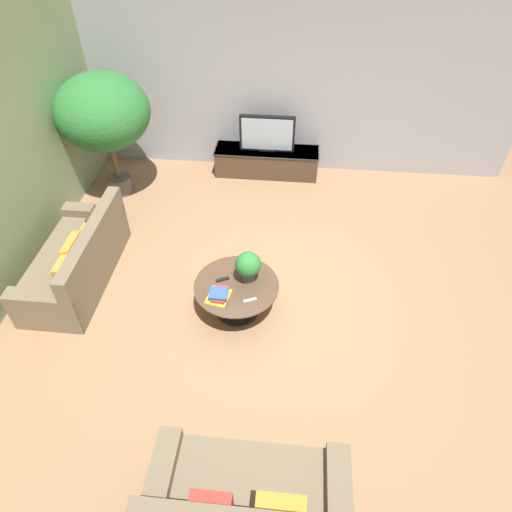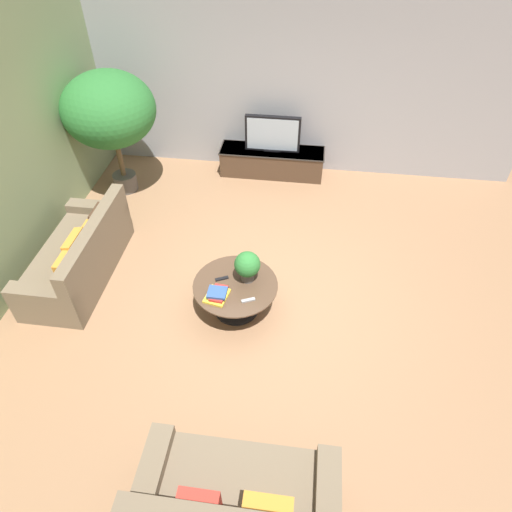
% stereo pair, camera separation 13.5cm
% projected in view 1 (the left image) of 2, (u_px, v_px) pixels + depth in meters
% --- Properties ---
extents(ground_plane, '(24.00, 24.00, 0.00)m').
position_uv_depth(ground_plane, '(270.00, 300.00, 5.78)').
color(ground_plane, '#8C6647').
extents(back_wall_stone, '(7.40, 0.12, 3.00)m').
position_uv_depth(back_wall_stone, '(288.00, 81.00, 7.14)').
color(back_wall_stone, '#939399').
rests_on(back_wall_stone, ground).
extents(media_console, '(1.76, 0.50, 0.45)m').
position_uv_depth(media_console, '(267.00, 161.00, 7.79)').
color(media_console, '#473323').
rests_on(media_console, ground).
extents(television, '(0.90, 0.13, 0.60)m').
position_uv_depth(television, '(267.00, 134.00, 7.44)').
color(television, black).
rests_on(television, media_console).
extents(coffee_table, '(1.01, 1.01, 0.43)m').
position_uv_depth(coffee_table, '(237.00, 292.00, 5.46)').
color(coffee_table, black).
rests_on(coffee_table, ground).
extents(couch_by_wall, '(0.84, 1.85, 0.84)m').
position_uv_depth(couch_by_wall, '(78.00, 261.00, 5.88)').
color(couch_by_wall, brown).
rests_on(couch_by_wall, ground).
extents(couch_near_entry, '(1.65, 0.84, 0.84)m').
position_uv_depth(couch_near_entry, '(248.00, 503.00, 3.75)').
color(couch_near_entry, brown).
rests_on(couch_near_entry, ground).
extents(potted_palm_tall, '(1.37, 1.37, 1.93)m').
position_uv_depth(potted_palm_tall, '(103.00, 113.00, 6.61)').
color(potted_palm_tall, '#514C47').
rests_on(potted_palm_tall, ground).
extents(potted_plant_tabletop, '(0.31, 0.31, 0.40)m').
position_uv_depth(potted_plant_tabletop, '(248.00, 266.00, 5.29)').
color(potted_plant_tabletop, '#514C47').
rests_on(potted_plant_tabletop, coffee_table).
extents(book_stack, '(0.29, 0.32, 0.09)m').
position_uv_depth(book_stack, '(219.00, 295.00, 5.21)').
color(book_stack, gold).
rests_on(book_stack, coffee_table).
extents(remote_black, '(0.16, 0.11, 0.02)m').
position_uv_depth(remote_black, '(222.00, 279.00, 5.43)').
color(remote_black, black).
rests_on(remote_black, coffee_table).
extents(remote_silver, '(0.16, 0.10, 0.02)m').
position_uv_depth(remote_silver, '(250.00, 300.00, 5.19)').
color(remote_silver, gray).
rests_on(remote_silver, coffee_table).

